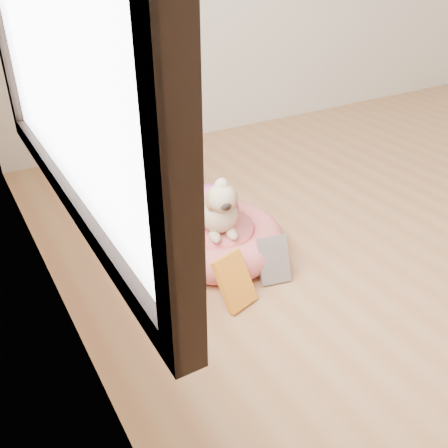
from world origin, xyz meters
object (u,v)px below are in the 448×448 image
book_white (274,260)px  pet_bed (218,239)px  dog (214,197)px  book_yellow (235,281)px

book_white → pet_bed: bearing=122.6°
pet_bed → book_white: (0.10, -0.28, 0.02)m
book_white → dog: bearing=125.4°
pet_bed → book_white: 0.30m
book_yellow → pet_bed: bearing=54.4°
book_yellow → dog: bearing=57.2°
book_yellow → book_white: 0.23m
pet_bed → dog: 0.22m
dog → book_yellow: 0.40m
pet_bed → dog: (-0.02, 0.00, 0.22)m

